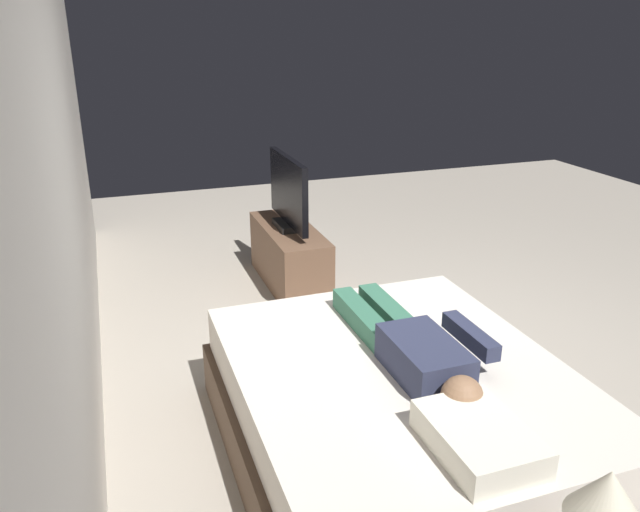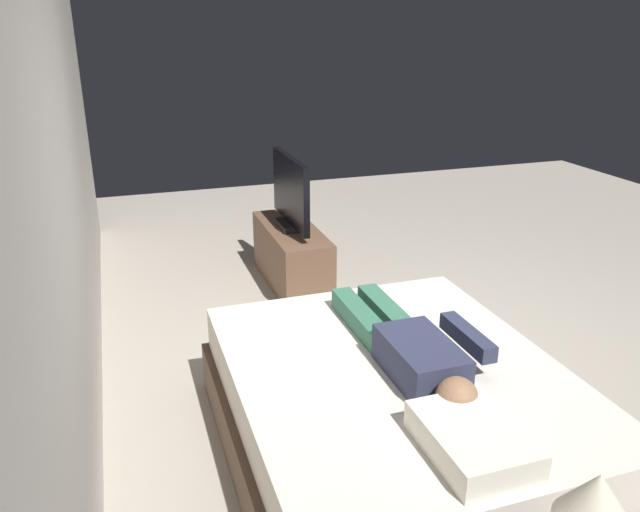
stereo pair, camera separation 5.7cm
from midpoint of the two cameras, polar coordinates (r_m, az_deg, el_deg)
ground_plane at (r=4.10m, az=10.43°, el=-10.27°), size 10.00×10.00×0.00m
back_wall at (r=3.51m, az=-22.43°, el=7.91°), size 6.40×0.10×2.80m
bed at (r=3.18m, az=7.43°, el=-14.40°), size 1.95×1.61×0.54m
pillow at (r=2.53m, az=14.45°, el=-16.04°), size 0.48×0.34×0.12m
person at (r=3.05m, az=8.85°, el=-8.29°), size 1.26×0.46×0.18m
remote at (r=3.38m, az=13.78°, el=-6.97°), size 0.15×0.04×0.02m
tv_stand at (r=5.18m, az=-2.31°, el=-0.02°), size 1.10×0.40×0.50m
tv at (r=5.01m, az=-2.40°, el=5.71°), size 0.88×0.20×0.59m
lamp at (r=2.01m, az=24.80°, el=-19.69°), size 0.22×0.22×0.42m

